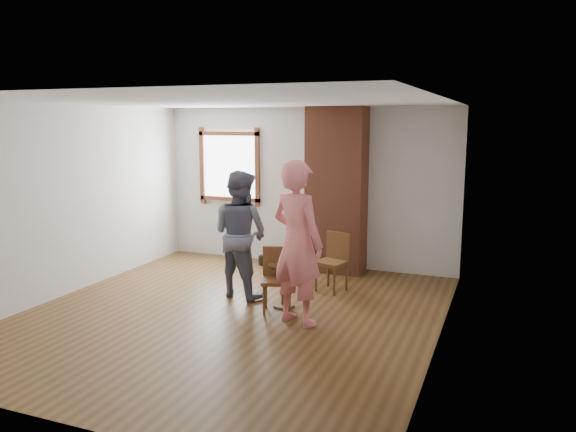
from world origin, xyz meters
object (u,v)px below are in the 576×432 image
object	(u,v)px
stoneware_crock	(285,265)
dining_chair_left	(277,276)
side_table	(284,277)
man	(240,234)
person_pink	(297,243)
dining_chair_right	(334,258)

from	to	relation	value
stoneware_crock	dining_chair_left	bearing A→B (deg)	-71.57
side_table	man	bearing A→B (deg)	162.31
person_pink	dining_chair_left	bearing A→B (deg)	-18.67
man	dining_chair_right	bearing A→B (deg)	-133.50
stoneware_crock	dining_chair_left	size ratio (longest dim) A/B	0.50
side_table	man	world-z (taller)	man
man	dining_chair_left	bearing A→B (deg)	164.91
dining_chair_right	side_table	distance (m)	1.03
stoneware_crock	man	bearing A→B (deg)	-103.74
stoneware_crock	side_table	distance (m)	1.34
dining_chair_left	dining_chair_right	size ratio (longest dim) A/B	0.99
side_table	person_pink	distance (m)	0.83
man	stoneware_crock	bearing A→B (deg)	-90.10
stoneware_crock	dining_chair_left	world-z (taller)	dining_chair_left
dining_chair_right	man	distance (m)	1.39
dining_chair_left	stoneware_crock	bearing A→B (deg)	88.80
stoneware_crock	dining_chair_left	distance (m)	1.49
dining_chair_right	man	size ratio (longest dim) A/B	0.48
dining_chair_left	side_table	distance (m)	0.16
dining_chair_right	man	xyz separation A→B (m)	(-1.12, -0.72, 0.40)
side_table	stoneware_crock	bearing A→B (deg)	111.48
man	person_pink	bearing A→B (deg)	160.70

